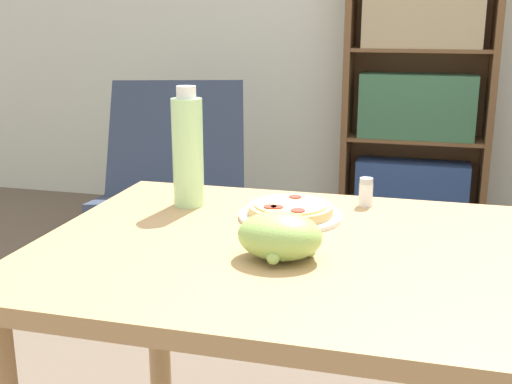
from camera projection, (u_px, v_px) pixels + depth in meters
The scene contains 7 objects.
dining_table at pixel (343, 300), 1.26m from camera, with size 1.22×0.79×0.76m.
pizza_on_plate at pixel (291, 211), 1.42m from camera, with size 0.23×0.23×0.04m.
grape_bunch at pixel (280, 236), 1.18m from camera, with size 0.16×0.13×0.09m.
drink_bottle at pixel (188, 150), 1.49m from camera, with size 0.07×0.07×0.28m.
salt_shaker at pixel (366, 192), 1.51m from camera, with size 0.03×0.03×0.07m.
lounge_chair_near at pixel (174, 211), 3.09m from camera, with size 0.83×0.92×0.88m.
bookshelf at pixel (417, 103), 3.60m from camera, with size 0.81×0.28×1.53m.
Camera 1 is at (0.10, -1.26, 1.19)m, focal length 45.00 mm.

